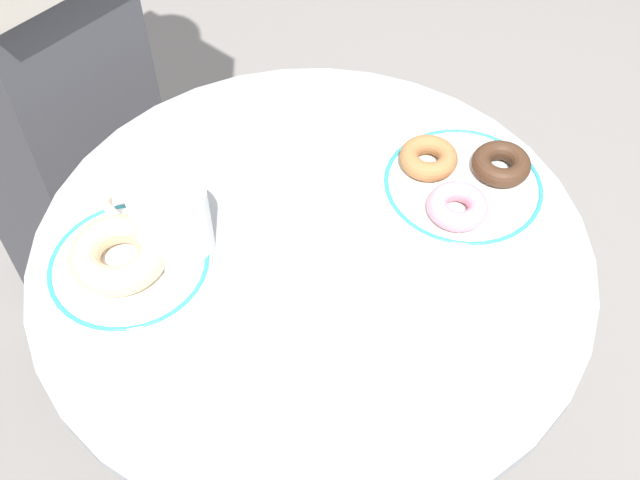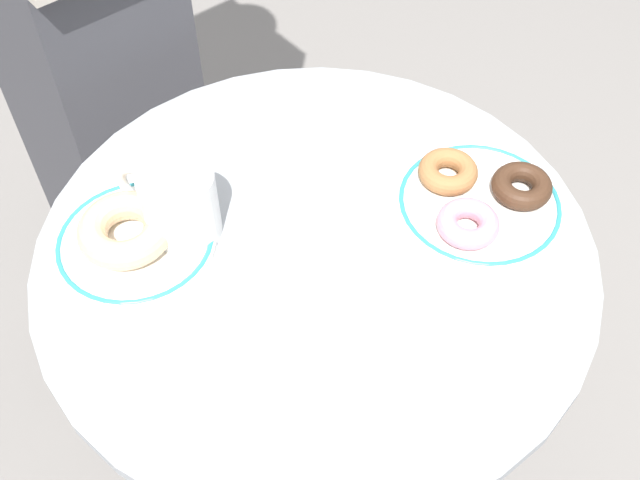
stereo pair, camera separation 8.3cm
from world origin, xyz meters
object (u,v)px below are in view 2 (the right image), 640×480
(plate_right, at_px, (479,203))
(coffee_mug, at_px, (177,203))
(donut_cinnamon, at_px, (448,171))
(cafe_table, at_px, (316,339))
(paper_napkin, at_px, (326,399))
(donut_chocolate, at_px, (522,186))
(donut_pink_frosted, at_px, (468,224))
(plate_left, at_px, (136,241))
(donut_glazed, at_px, (125,230))

(plate_right, relative_size, coffee_mug, 1.73)
(donut_cinnamon, bearing_deg, cafe_table, -158.86)
(paper_napkin, bearing_deg, donut_chocolate, 39.11)
(donut_pink_frosted, relative_size, coffee_mug, 0.63)
(plate_left, distance_m, donut_glazed, 0.02)
(cafe_table, relative_size, coffee_mug, 6.33)
(plate_right, bearing_deg, coffee_mug, 175.98)
(cafe_table, relative_size, donut_pink_frosted, 10.07)
(donut_chocolate, bearing_deg, cafe_table, -173.44)
(plate_right, bearing_deg, donut_glazed, 178.48)
(donut_cinnamon, relative_size, paper_napkin, 0.51)
(donut_pink_frosted, height_order, paper_napkin, donut_pink_frosted)
(donut_pink_frosted, bearing_deg, plate_left, 172.06)
(donut_chocolate, height_order, donut_pink_frosted, same)
(donut_glazed, height_order, donut_cinnamon, donut_glazed)
(plate_right, bearing_deg, plate_left, 178.48)
(plate_left, height_order, donut_pink_frosted, donut_pink_frosted)
(cafe_table, height_order, plate_right, plate_right)
(donut_chocolate, bearing_deg, donut_glazed, 179.12)
(donut_chocolate, distance_m, paper_napkin, 0.36)
(plate_left, distance_m, plate_right, 0.41)
(plate_left, height_order, donut_chocolate, donut_chocolate)
(donut_pink_frosted, xyz_separation_m, coffee_mug, (-0.33, 0.07, 0.02))
(donut_chocolate, distance_m, donut_pink_frosted, 0.09)
(cafe_table, relative_size, donut_glazed, 6.72)
(donut_glazed, xyz_separation_m, paper_napkin, (0.19, -0.23, -0.03))
(cafe_table, height_order, donut_chocolate, donut_chocolate)
(donut_pink_frosted, bearing_deg, coffee_mug, 168.37)
(plate_left, bearing_deg, plate_right, -1.52)
(paper_napkin, bearing_deg, donut_glazed, 129.05)
(plate_left, height_order, donut_cinnamon, donut_cinnamon)
(plate_left, bearing_deg, paper_napkin, -52.09)
(donut_glazed, bearing_deg, donut_pink_frosted, -7.81)
(plate_right, relative_size, donut_glazed, 1.83)
(plate_left, bearing_deg, coffee_mug, 14.54)
(plate_left, bearing_deg, donut_glazed, 178.79)
(donut_glazed, height_order, donut_pink_frosted, donut_glazed)
(cafe_table, xyz_separation_m, donut_glazed, (-0.21, 0.04, 0.24))
(donut_cinnamon, bearing_deg, plate_left, -175.28)
(cafe_table, height_order, coffee_mug, coffee_mug)
(cafe_table, bearing_deg, coffee_mug, 161.43)
(plate_right, relative_size, paper_napkin, 1.39)
(plate_left, bearing_deg, cafe_table, -10.11)
(cafe_table, xyz_separation_m, donut_pink_frosted, (0.18, -0.02, 0.23))
(cafe_table, relative_size, plate_right, 3.67)
(plate_right, relative_size, donut_chocolate, 2.74)
(coffee_mug, bearing_deg, paper_napkin, -62.72)
(donut_glazed, bearing_deg, plate_left, -1.21)
(plate_right, bearing_deg, cafe_table, -172.87)
(donut_cinnamon, relative_size, donut_pink_frosted, 1.00)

